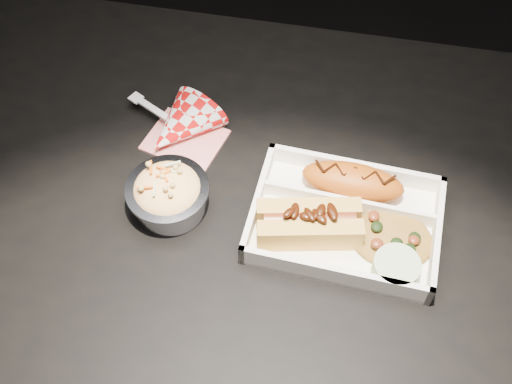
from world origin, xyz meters
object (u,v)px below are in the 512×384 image
at_px(napkin_fork, 179,128).
at_px(fried_pastry, 353,181).
at_px(food_tray, 344,222).
at_px(foil_coleslaw_cup, 168,193).
at_px(hotdog, 309,223).
at_px(dining_table, 291,255).

bearing_deg(napkin_fork, fried_pastry, 14.97).
height_order(food_tray, napkin_fork, napkin_fork).
height_order(fried_pastry, foil_coleslaw_cup, foil_coleslaw_cup).
xyz_separation_m(fried_pastry, hotdog, (-0.05, -0.08, 0.00)).
relative_size(dining_table, fried_pastry, 8.39).
relative_size(foil_coleslaw_cup, napkin_fork, 0.68).
bearing_deg(fried_pastry, napkin_fork, 167.29).
height_order(fried_pastry, hotdog, hotdog).
bearing_deg(napkin_fork, dining_table, -4.71).
bearing_deg(food_tray, napkin_fork, 159.38).
height_order(food_tray, foil_coleslaw_cup, foil_coleslaw_cup).
height_order(dining_table, napkin_fork, napkin_fork).
bearing_deg(foil_coleslaw_cup, fried_pastry, 15.60).
bearing_deg(dining_table, hotdog, -37.27).
distance_m(dining_table, fried_pastry, 0.15).
distance_m(hotdog, foil_coleslaw_cup, 0.20).
xyz_separation_m(hotdog, napkin_fork, (-0.21, 0.14, -0.02)).
bearing_deg(fried_pastry, food_tray, -93.09).
xyz_separation_m(food_tray, hotdog, (-0.05, -0.02, 0.02)).
height_order(hotdog, foil_coleslaw_cup, foil_coleslaw_cup).
height_order(dining_table, hotdog, hotdog).
distance_m(dining_table, foil_coleslaw_cup, 0.21).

